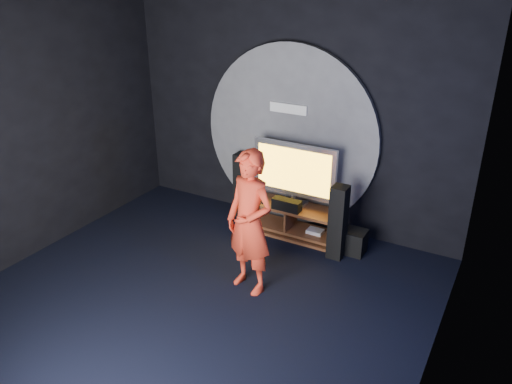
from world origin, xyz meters
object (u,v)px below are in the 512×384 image
subwoofer (354,242)px  player (250,223)px  tv (294,172)px  media_console (291,222)px  tower_speaker_right (338,222)px  tower_speaker_left (242,185)px

subwoofer → player: player is taller
tv → player: player is taller
media_console → tower_speaker_right: size_ratio=1.45×
media_console → tower_speaker_right: bearing=-17.7°
subwoofer → tv: bearing=173.7°
tower_speaker_right → subwoofer: 0.44m
subwoofer → player: 1.73m
tower_speaker_right → tower_speaker_left: bearing=165.5°
media_console → tower_speaker_left: 0.97m
player → media_console: bearing=108.9°
tower_speaker_right → tv: bearing=158.1°
tv → player: size_ratio=0.70×
media_console → player: (0.14, -1.40, 0.66)m
media_console → tower_speaker_left: size_ratio=1.45×
tower_speaker_left → player: bearing=-56.7°
media_console → player: size_ratio=0.85×
media_console → tv: 0.74m
tv → subwoofer: bearing=-6.3°
tower_speaker_left → tower_speaker_right: (1.68, -0.43, 0.00)m
tv → tower_speaker_left: tv is taller
tower_speaker_left → subwoofer: tower_speaker_left is taller
tower_speaker_left → tower_speaker_right: 1.73m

